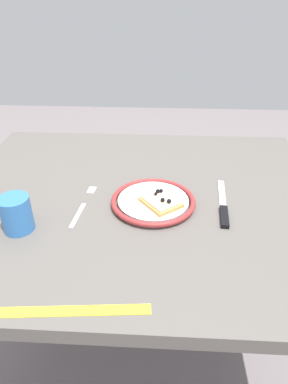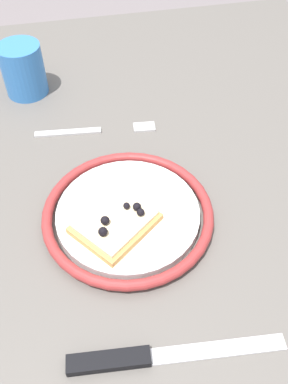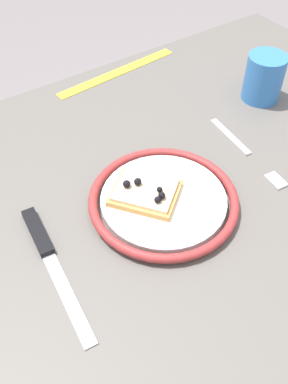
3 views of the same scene
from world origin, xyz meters
name	(u,v)px [view 3 (image 3 of 3)]	position (x,y,z in m)	size (l,w,h in m)	color
ground_plane	(177,378)	(0.00, 0.00, 0.00)	(6.00, 6.00, 0.00)	slate
dining_table	(199,240)	(0.00, 0.00, 0.64)	(1.11, 0.91, 0.71)	#5B5651
plate	(164,200)	(0.04, -0.05, 0.72)	(0.23, 0.23, 0.02)	white
pizza_slice_near	(145,192)	(0.06, -0.07, 0.74)	(0.13, 0.13, 0.03)	tan
knife	(45,248)	(0.23, -0.07, 0.72)	(0.04, 0.24, 0.01)	silver
fork	(246,152)	(-0.15, -0.06, 0.72)	(0.04, 0.20, 0.00)	silver
cup	(264,78)	(-0.29, -0.17, 0.76)	(0.08, 0.08, 0.09)	#3372BF
measuring_tape	(118,72)	(-0.10, -0.41, 0.71)	(0.30, 0.02, 0.00)	yellow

